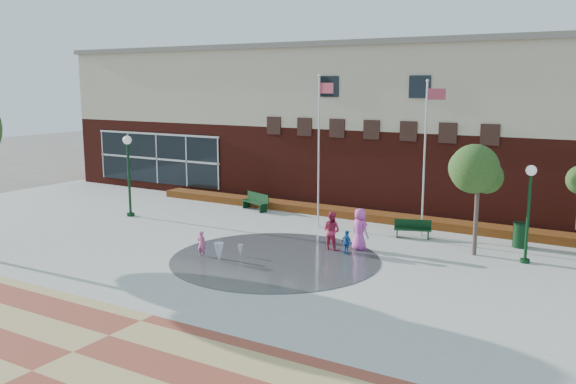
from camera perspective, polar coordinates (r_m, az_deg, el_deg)
The scene contains 20 objects.
ground at distance 22.22m, azimuth -5.36°, elevation -8.19°, with size 120.00×120.00×0.00m, color #666056.
plaza_concrete at distance 25.40m, azimuth 0.00°, elevation -5.77°, with size 46.00×18.00×0.01m, color #A8A8A0.
paver_band at distance 17.47m, azimuth -19.48°, elevation -13.98°, with size 46.00×6.00×0.01m, color brown.
splash_pad at distance 24.58m, azimuth -1.21°, elevation -6.32°, with size 8.40×8.40×0.01m, color #383A3D.
library_building at distance 36.72m, azimuth 10.94°, elevation 6.34°, with size 44.40×10.40×9.20m.
flower_bed at distance 31.96m, azimuth 7.03°, elevation -2.52°, with size 26.00×1.20×0.40m, color #9E0609.
flagpole_left at distance 29.18m, azimuth 2.96°, elevation 4.52°, with size 0.86×0.18×7.39m.
flagpole_right at distance 28.22m, azimuth 12.76°, elevation 3.85°, with size 0.86×0.28×7.15m.
lamp_left at distance 32.98m, azimuth -14.70°, elevation 2.31°, with size 0.45×0.45×4.28m.
lamp_right at distance 25.31m, azimuth 21.62°, elevation -0.95°, with size 0.41×0.41×3.89m.
bench_left at distance 33.84m, azimuth -3.11°, elevation -1.21°, with size 1.99×1.17×0.97m.
bench_mid at distance 28.37m, azimuth 11.58°, elevation -3.72°, with size 1.72×1.00×0.84m.
trash_can at distance 28.00m, azimuth 20.93°, elevation -3.77°, with size 0.67×0.67×1.11m.
tree_mid at distance 25.65m, azimuth 17.36°, elevation 1.05°, with size 2.54×2.54×4.29m.
water_jet_a at distance 24.29m, azimuth -6.46°, elevation -6.60°, with size 0.39×0.39×0.77m, color white.
water_jet_b at distance 25.00m, azimuth -4.48°, elevation -6.08°, with size 0.22×0.22×0.49m, color white.
child_splash at distance 25.05m, azimuth -8.08°, elevation -4.83°, with size 0.39×0.26×1.08m, color #D05585.
adult_red at distance 25.78m, azimuth 4.09°, elevation -3.64°, with size 0.82×0.64×1.68m, color #BA2849.
adult_pink at distance 25.86m, azimuth 6.73°, elevation -3.50°, with size 0.88×0.57×1.80m, color #D44AB0.
child_blue at distance 25.16m, azimuth 5.53°, elevation -4.76°, with size 0.61×0.25×1.04m, color #17539E.
Camera 1 is at (12.55, -16.95, 6.98)m, focal length 38.00 mm.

